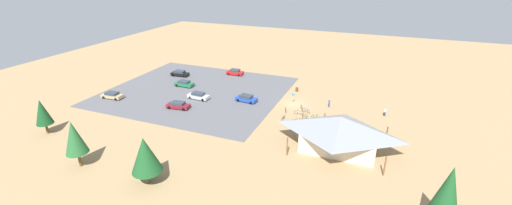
{
  "coord_description": "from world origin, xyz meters",
  "views": [
    {
      "loc": [
        -15.33,
        59.37,
        26.36
      ],
      "look_at": [
        6.42,
        4.84,
        1.2
      ],
      "focal_mm": 22.73,
      "sensor_mm": 36.0,
      "label": 1
    }
  ],
  "objects_px": {
    "bike_pavilion": "(340,131)",
    "visitor_near_lot": "(329,103)",
    "bicycle_red_yard_front": "(286,110)",
    "bicycle_teal_yard_right": "(295,125)",
    "bicycle_white_yard_left": "(299,113)",
    "visitor_by_pavilion": "(385,112)",
    "bicycle_silver_lone_west": "(299,120)",
    "bicycle_green_edge_south": "(315,117)",
    "car_silver_far_end": "(198,96)",
    "car_black_back_corner": "(180,73)",
    "car_red_aisle_side": "(235,72)",
    "pine_midwest": "(42,112)",
    "car_green_by_curb": "(184,84)",
    "car_maroon_inner_stall": "(178,105)",
    "bicycle_black_by_bin": "(283,118)",
    "bicycle_yellow_yard_center": "(307,117)",
    "car_blue_front_row": "(246,98)",
    "bicycle_blue_lone_east": "(306,111)",
    "pine_west": "(449,189)",
    "car_tan_mid_lot": "(112,95)",
    "pine_far_west": "(145,155)",
    "bicycle_purple_front_row": "(325,117)",
    "pine_far_east": "(74,138)",
    "bicycle_orange_near_sign": "(302,108)",
    "lot_sign": "(293,97)"
  },
  "relations": [
    {
      "from": "bicycle_green_edge_south",
      "to": "car_silver_far_end",
      "type": "height_order",
      "value": "car_silver_far_end"
    },
    {
      "from": "car_silver_far_end",
      "to": "pine_west",
      "type": "bearing_deg",
      "value": 152.59
    },
    {
      "from": "bicycle_red_yard_front",
      "to": "bicycle_teal_yard_right",
      "type": "bearing_deg",
      "value": 121.98
    },
    {
      "from": "bicycle_purple_front_row",
      "to": "bicycle_black_by_bin",
      "type": "xyz_separation_m",
      "value": [
        7.09,
        3.43,
        -0.02
      ]
    },
    {
      "from": "bicycle_yellow_yard_center",
      "to": "bicycle_white_yard_left",
      "type": "distance_m",
      "value": 2.33
    },
    {
      "from": "bicycle_yellow_yard_center",
      "to": "bike_pavilion",
      "type": "bearing_deg",
      "value": 128.97
    },
    {
      "from": "bicycle_teal_yard_right",
      "to": "bicycle_black_by_bin",
      "type": "relative_size",
      "value": 1.05
    },
    {
      "from": "bicycle_yellow_yard_center",
      "to": "bicycle_blue_lone_east",
      "type": "bearing_deg",
      "value": -74.8
    },
    {
      "from": "car_blue_front_row",
      "to": "bicycle_red_yard_front",
      "type": "bearing_deg",
      "value": 168.79
    },
    {
      "from": "pine_midwest",
      "to": "car_maroon_inner_stall",
      "type": "height_order",
      "value": "pine_midwest"
    },
    {
      "from": "pine_midwest",
      "to": "bicycle_blue_lone_east",
      "type": "bearing_deg",
      "value": -147.75
    },
    {
      "from": "pine_far_west",
      "to": "pine_far_east",
      "type": "distance_m",
      "value": 11.45
    },
    {
      "from": "car_blue_front_row",
      "to": "visitor_near_lot",
      "type": "bearing_deg",
      "value": -167.1
    },
    {
      "from": "bicycle_white_yard_left",
      "to": "car_maroon_inner_stall",
      "type": "distance_m",
      "value": 23.64
    },
    {
      "from": "bike_pavilion",
      "to": "bicycle_blue_lone_east",
      "type": "distance_m",
      "value": 14.03
    },
    {
      "from": "bicycle_purple_front_row",
      "to": "bicycle_blue_lone_east",
      "type": "xyz_separation_m",
      "value": [
        3.92,
        -1.27,
        -0.02
      ]
    },
    {
      "from": "pine_west",
      "to": "bicycle_yellow_yard_center",
      "type": "xyz_separation_m",
      "value": [
        19.48,
        -21.39,
        -4.98
      ]
    },
    {
      "from": "car_silver_far_end",
      "to": "car_black_back_corner",
      "type": "bearing_deg",
      "value": -43.0
    },
    {
      "from": "pine_far_west",
      "to": "visitor_by_pavilion",
      "type": "height_order",
      "value": "pine_far_west"
    },
    {
      "from": "car_silver_far_end",
      "to": "car_black_back_corner",
      "type": "distance_m",
      "value": 16.87
    },
    {
      "from": "pine_midwest",
      "to": "lot_sign",
      "type": "bearing_deg",
      "value": -141.39
    },
    {
      "from": "car_maroon_inner_stall",
      "to": "bicycle_black_by_bin",
      "type": "bearing_deg",
      "value": -172.19
    },
    {
      "from": "car_tan_mid_lot",
      "to": "car_silver_far_end",
      "type": "relative_size",
      "value": 1.0
    },
    {
      "from": "car_blue_front_row",
      "to": "bicycle_blue_lone_east",
      "type": "bearing_deg",
      "value": 177.38
    },
    {
      "from": "car_red_aisle_side",
      "to": "car_black_back_corner",
      "type": "bearing_deg",
      "value": 25.88
    },
    {
      "from": "car_silver_far_end",
      "to": "car_red_aisle_side",
      "type": "height_order",
      "value": "car_red_aisle_side"
    },
    {
      "from": "bicycle_white_yard_left",
      "to": "car_tan_mid_lot",
      "type": "distance_m",
      "value": 39.44
    },
    {
      "from": "car_silver_far_end",
      "to": "visitor_by_pavilion",
      "type": "height_order",
      "value": "visitor_by_pavilion"
    },
    {
      "from": "car_green_by_curb",
      "to": "visitor_near_lot",
      "type": "relative_size",
      "value": 2.69
    },
    {
      "from": "visitor_near_lot",
      "to": "visitor_by_pavilion",
      "type": "relative_size",
      "value": 1.03
    },
    {
      "from": "pine_far_west",
      "to": "car_green_by_curb",
      "type": "distance_m",
      "value": 36.29
    },
    {
      "from": "bicycle_white_yard_left",
      "to": "car_black_back_corner",
      "type": "height_order",
      "value": "car_black_back_corner"
    },
    {
      "from": "bicycle_silver_lone_west",
      "to": "visitor_near_lot",
      "type": "relative_size",
      "value": 0.97
    },
    {
      "from": "bike_pavilion",
      "to": "car_blue_front_row",
      "type": "relative_size",
      "value": 3.08
    },
    {
      "from": "bicycle_silver_lone_west",
      "to": "car_green_by_curb",
      "type": "relative_size",
      "value": 0.36
    },
    {
      "from": "bike_pavilion",
      "to": "visitor_near_lot",
      "type": "relative_size",
      "value": 8.41
    },
    {
      "from": "pine_midwest",
      "to": "car_red_aisle_side",
      "type": "height_order",
      "value": "pine_midwest"
    },
    {
      "from": "bike_pavilion",
      "to": "bicycle_silver_lone_west",
      "type": "relative_size",
      "value": 8.7
    },
    {
      "from": "bicycle_red_yard_front",
      "to": "visitor_by_pavilion",
      "type": "xyz_separation_m",
      "value": [
        -17.8,
        -5.2,
        0.47
      ]
    },
    {
      "from": "pine_west",
      "to": "bicycle_white_yard_left",
      "type": "relative_size",
      "value": 4.51
    },
    {
      "from": "pine_midwest",
      "to": "car_silver_far_end",
      "type": "distance_m",
      "value": 27.67
    },
    {
      "from": "pine_midwest",
      "to": "car_green_by_curb",
      "type": "distance_m",
      "value": 29.42
    },
    {
      "from": "bicycle_yellow_yard_center",
      "to": "bicycle_red_yard_front",
      "type": "xyz_separation_m",
      "value": [
        4.5,
        -1.56,
        0.0
      ]
    },
    {
      "from": "bicycle_white_yard_left",
      "to": "car_black_back_corner",
      "type": "distance_m",
      "value": 35.74
    },
    {
      "from": "bicycle_orange_near_sign",
      "to": "bicycle_red_yard_front",
      "type": "height_order",
      "value": "bicycle_red_yard_front"
    },
    {
      "from": "bicycle_teal_yard_right",
      "to": "visitor_by_pavilion",
      "type": "height_order",
      "value": "visitor_by_pavilion"
    },
    {
      "from": "visitor_near_lot",
      "to": "pine_west",
      "type": "bearing_deg",
      "value": 120.3
    },
    {
      "from": "bicycle_white_yard_left",
      "to": "visitor_by_pavilion",
      "type": "bearing_deg",
      "value": -160.45
    },
    {
      "from": "car_tan_mid_lot",
      "to": "car_red_aisle_side",
      "type": "relative_size",
      "value": 1.09
    },
    {
      "from": "bicycle_white_yard_left",
      "to": "car_silver_far_end",
      "type": "relative_size",
      "value": 0.38
    }
  ]
}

